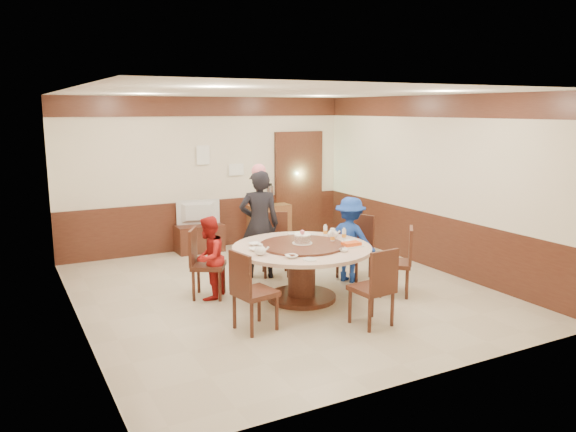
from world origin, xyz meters
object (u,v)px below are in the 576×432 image
shrimp_platter (351,245)px  tv_stand (199,238)px  birthday_cake (302,239)px  side_cabinet (269,224)px  banquet_table (302,262)px  person_standing (259,224)px  television (199,213)px  person_blue (350,240)px  person_red (209,258)px  thermos (269,195)px

shrimp_platter → tv_stand: bearing=105.2°
shrimp_platter → tv_stand: 3.67m
birthday_cake → tv_stand: birthday_cake is taller
tv_stand → side_cabinet: (1.44, 0.03, 0.12)m
banquet_table → person_standing: size_ratio=1.13×
tv_stand → television: television is taller
birthday_cake → television: 3.17m
person_standing → person_blue: 1.41m
tv_stand → side_cabinet: bearing=1.2°
banquet_table → person_red: person_red is taller
banquet_table → television: size_ratio=2.41×
person_red → person_blue: 2.18m
person_blue → television: bearing=-3.5°
shrimp_platter → banquet_table: bearing=150.0°
television → birthday_cake: bearing=108.5°
banquet_table → shrimp_platter: (0.58, -0.33, 0.24)m
banquet_table → person_red: size_ratio=1.64×
birthday_cake → television: bearing=97.2°
thermos → tv_stand: bearing=-178.8°
banquet_table → thermos: size_ratio=4.98×
person_blue → television: (-1.43, 2.78, 0.08)m
person_standing → side_cabinet: bearing=-99.0°
shrimp_platter → television: (-0.95, 3.50, -0.05)m
person_standing → tv_stand: size_ratio=1.98×
shrimp_platter → side_cabinet: size_ratio=0.38×
person_standing → birthday_cake: 1.18m
person_blue → side_cabinet: size_ratio=1.61×
side_cabinet → birthday_cake: bearing=-108.2°
person_red → birthday_cake: (1.13, -0.61, 0.27)m
birthday_cake → tv_stand: (-0.39, 3.15, -0.60)m
person_blue → tv_stand: bearing=-3.5°
birthday_cake → shrimp_platter: birthday_cake is taller
person_blue → thermos: bearing=-31.1°
shrimp_platter → person_blue: bearing=56.7°
banquet_table → tv_stand: 3.20m
person_blue → banquet_table: bearing=79.5°
birthday_cake → tv_stand: 3.23m
banquet_table → person_red: (-1.11, 0.63, 0.04)m
birthday_cake → shrimp_platter: bearing=-32.8°
person_red → person_blue: size_ratio=0.89×
shrimp_platter → person_red: bearing=150.2°
shrimp_platter → side_cabinet: 3.59m
person_red → television: 2.65m
tv_stand → person_blue: bearing=-62.8°
banquet_table → person_blue: 1.13m
person_red → side_cabinet: size_ratio=1.44×
television → person_red: bearing=85.2°
television → shrimp_platter: bearing=116.6°
person_standing → birthday_cake: person_standing is taller
birthday_cake → thermos: bearing=71.6°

